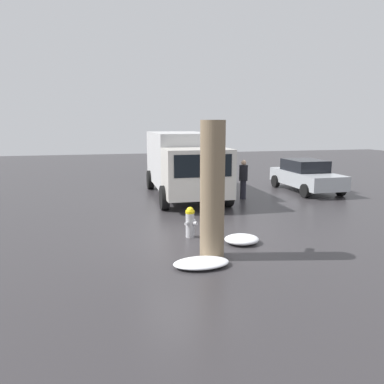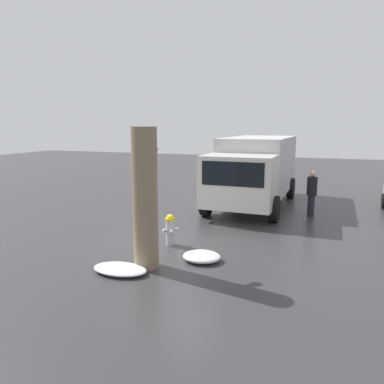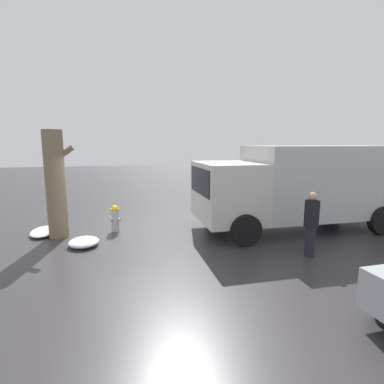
{
  "view_description": "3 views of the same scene",
  "coord_description": "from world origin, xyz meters",
  "px_view_note": "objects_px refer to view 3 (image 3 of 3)",
  "views": [
    {
      "loc": [
        -9.82,
        2.35,
        3.14
      ],
      "look_at": [
        2.28,
        -0.61,
        0.85
      ],
      "focal_mm": 35.0,
      "sensor_mm": 36.0,
      "label": 1
    },
    {
      "loc": [
        -9.04,
        -3.98,
        3.26
      ],
      "look_at": [
        2.25,
        0.2,
        1.08
      ],
      "focal_mm": 35.0,
      "sensor_mm": 36.0,
      "label": 2
    },
    {
      "loc": [
        0.06,
        -9.69,
        2.82
      ],
      "look_at": [
        2.37,
        -0.74,
        1.32
      ],
      "focal_mm": 28.0,
      "sensor_mm": 36.0,
      "label": 3
    }
  ],
  "objects_px": {
    "pedestrian": "(311,222)",
    "tree_trunk": "(56,184)",
    "fire_hydrant": "(115,218)",
    "delivery_truck": "(304,183)"
  },
  "relations": [
    {
      "from": "pedestrian",
      "to": "tree_trunk",
      "type": "bearing_deg",
      "value": -34.46
    },
    {
      "from": "pedestrian",
      "to": "fire_hydrant",
      "type": "bearing_deg",
      "value": -43.08
    },
    {
      "from": "fire_hydrant",
      "to": "pedestrian",
      "type": "height_order",
      "value": "pedestrian"
    },
    {
      "from": "pedestrian",
      "to": "delivery_truck",
      "type": "bearing_deg",
      "value": -127.54
    },
    {
      "from": "fire_hydrant",
      "to": "tree_trunk",
      "type": "distance_m",
      "value": 2.05
    },
    {
      "from": "fire_hydrant",
      "to": "pedestrian",
      "type": "bearing_deg",
      "value": 101.25
    },
    {
      "from": "delivery_truck",
      "to": "fire_hydrant",
      "type": "bearing_deg",
      "value": 80.48
    },
    {
      "from": "tree_trunk",
      "to": "delivery_truck",
      "type": "bearing_deg",
      "value": -7.41
    },
    {
      "from": "tree_trunk",
      "to": "fire_hydrant",
      "type": "bearing_deg",
      "value": 4.41
    },
    {
      "from": "tree_trunk",
      "to": "pedestrian",
      "type": "xyz_separation_m",
      "value": [
        6.41,
        -3.3,
        -0.73
      ]
    }
  ]
}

